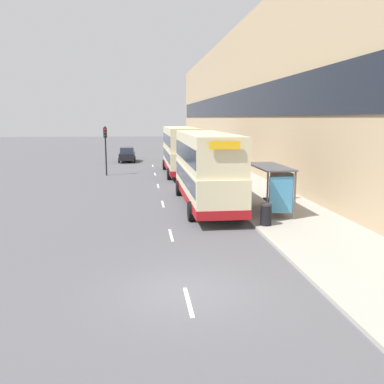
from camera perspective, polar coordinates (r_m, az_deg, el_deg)
name	(u,v)px	position (r m, az deg, el deg)	size (l,w,h in m)	color
ground_plane	(186,292)	(13.18, -0.82, -13.17)	(220.00, 220.00, 0.00)	#515156
pavement	(206,161)	(51.41, 1.90, 4.17)	(5.00, 93.00, 0.14)	#A39E93
terrace_facade	(240,99)	(51.96, 6.40, 12.25)	(3.10, 93.00, 14.77)	tan
lane_mark_0	(189,302)	(12.52, -0.47, -14.42)	(0.12, 2.00, 0.01)	silver
lane_mark_1	(171,235)	(19.13, -2.81, -5.77)	(0.12, 2.00, 0.01)	silver
lane_mark_2	(163,204)	(25.96, -3.91, -1.60)	(0.12, 2.00, 0.01)	silver
lane_mark_3	(158,186)	(32.88, -4.54, 0.82)	(0.12, 2.00, 0.01)	silver
lane_mark_4	(155,174)	(39.84, -4.95, 2.39)	(0.12, 2.00, 0.01)	silver
lane_mark_5	(153,166)	(46.83, -5.24, 3.50)	(0.12, 2.00, 0.01)	silver
bus_shelter	(275,180)	(23.13, 10.96, 1.53)	(1.60, 4.20, 2.48)	#4C4C51
double_decker_bus_near	(206,168)	(24.89, 1.85, 3.23)	(2.85, 11.31, 4.30)	beige
double_decker_bus_ahead	(180,150)	(39.43, -1.59, 5.68)	(2.85, 11.10, 4.30)	beige
car_0	(127,155)	(51.60, -8.66, 4.96)	(1.96, 4.46, 1.73)	black
pedestrian_at_shelter	(272,186)	(26.98, 10.64, 0.80)	(0.33, 0.33, 1.66)	#23232D
pedestrian_1	(286,185)	(27.21, 12.45, 0.93)	(0.35, 0.35, 1.77)	#23232D
litter_bin	(266,214)	(20.48, 9.85, -2.94)	(0.55, 0.55, 1.05)	black
traffic_light_far_kerb	(105,142)	(39.29, -11.47, 6.50)	(0.30, 0.32, 4.41)	black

